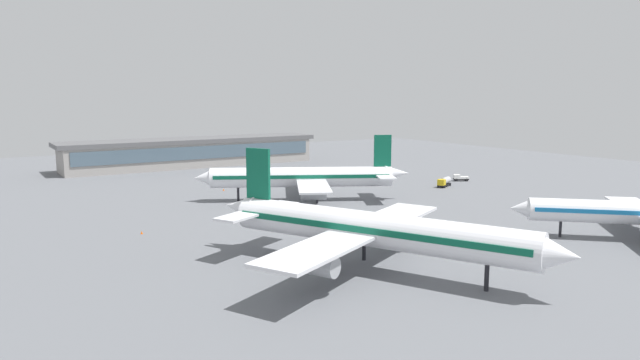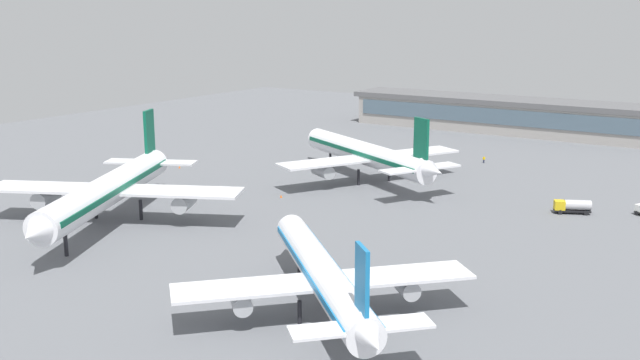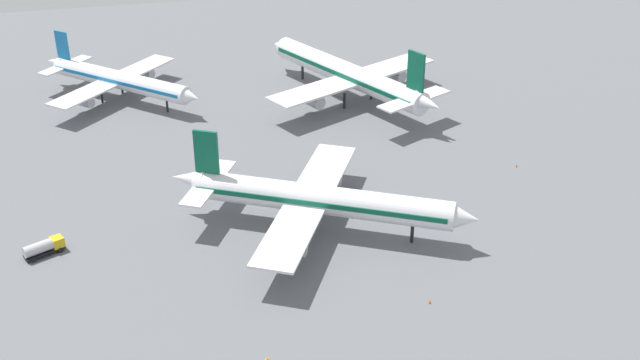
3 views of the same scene
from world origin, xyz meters
TOP-DOWN VIEW (x-y plane):
  - ground at (0.00, 0.00)m, footprint 288.00×288.00m
  - terminal_building at (5.45, -77.94)m, footprint 91.41×17.47m
  - airplane_at_gate at (26.50, 53.75)m, footprint 42.81×51.50m
  - airplane_taxiing at (-23.98, 65.99)m, footprint 35.53×34.54m
  - airplane_distant at (6.38, 1.44)m, footprint 47.50×39.65m
  - fuel_truck at (-37.41, 4.38)m, footprint 6.50×4.43m
  - ground_crew_worker at (-7.97, -29.82)m, footprint 0.54×0.50m
  - safety_cone_near_gate at (12.94, 23.46)m, footprint 0.44×0.44m
  - safety_cone_mid_apron at (48.66, 13.99)m, footprint 0.44×0.44m
  - safety_cone_far_side at (17.32, -22.13)m, footprint 0.44×0.44m

SIDE VIEW (x-z plane):
  - ground at x=0.00m, z-range 0.00..0.00m
  - safety_cone_near_gate at x=12.94m, z-range 0.00..0.60m
  - safety_cone_mid_apron at x=48.66m, z-range 0.00..0.60m
  - safety_cone_far_side at x=17.32m, z-range 0.00..0.60m
  - ground_crew_worker at x=-7.97m, z-range 0.01..1.68m
  - fuel_truck at x=-37.41m, z-range 0.14..2.64m
  - airplane_taxiing at x=-23.98m, z-range -1.85..11.72m
  - terminal_building at x=5.45m, z-range 0.10..10.11m
  - airplane_distant at x=6.38m, z-range -2.15..13.64m
  - airplane_at_gate at x=26.50m, z-range -2.29..14.52m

